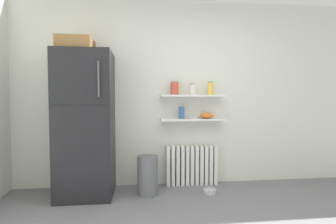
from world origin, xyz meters
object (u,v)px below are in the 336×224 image
at_px(storage_jar_0, 175,88).
at_px(trash_bin, 148,175).
at_px(pet_food_bowl, 210,191).
at_px(storage_jar_2, 210,88).
at_px(shelf_bowl, 206,115).
at_px(storage_jar_1, 193,89).
at_px(refrigerator, 85,122).
at_px(radiator, 192,165).
at_px(vase, 182,113).

distance_m(storage_jar_0, trash_bin, 1.22).
bearing_deg(pet_food_bowl, storage_jar_0, 141.45).
bearing_deg(storage_jar_2, shelf_bowl, -180.00).
distance_m(storage_jar_1, trash_bin, 1.30).
bearing_deg(refrigerator, storage_jar_0, 10.49).
xyz_separation_m(refrigerator, radiator, (1.40, 0.24, -0.65)).
bearing_deg(storage_jar_2, storage_jar_0, -180.00).
height_order(storage_jar_1, trash_bin, storage_jar_1).
height_order(refrigerator, storage_jar_2, refrigerator).
bearing_deg(storage_jar_1, radiator, 90.00).
relative_size(storage_jar_0, storage_jar_1, 1.18).
xyz_separation_m(radiator, trash_bin, (-0.63, -0.31, -0.03)).
bearing_deg(storage_jar_1, storage_jar_2, 0.00).
relative_size(refrigerator, shelf_bowl, 10.14).
bearing_deg(refrigerator, pet_food_bowl, -4.21).
distance_m(radiator, shelf_bowl, 0.73).
bearing_deg(vase, refrigerator, -170.32).
xyz_separation_m(storage_jar_0, pet_food_bowl, (0.41, -0.33, -1.34)).
distance_m(radiator, vase, 0.76).
distance_m(storage_jar_1, vase, 0.36).
relative_size(refrigerator, storage_jar_2, 10.31).
bearing_deg(trash_bin, storage_jar_2, 17.56).
relative_size(radiator, storage_jar_2, 3.81).
relative_size(shelf_bowl, trash_bin, 0.39).
xyz_separation_m(trash_bin, pet_food_bowl, (0.79, -0.05, -0.22)).
xyz_separation_m(storage_jar_2, vase, (-0.40, -0.00, -0.34)).
distance_m(refrigerator, vase, 1.27).
distance_m(storage_jar_0, storage_jar_1, 0.25).
bearing_deg(refrigerator, vase, 9.68).
bearing_deg(shelf_bowl, refrigerator, -172.42).
distance_m(refrigerator, trash_bin, 1.03).
distance_m(refrigerator, storage_jar_2, 1.72).
xyz_separation_m(refrigerator, shelf_bowl, (1.60, 0.21, 0.05)).
relative_size(vase, shelf_bowl, 0.88).
xyz_separation_m(radiator, pet_food_bowl, (0.16, -0.36, -0.25)).
relative_size(radiator, trash_bin, 1.47).
bearing_deg(storage_jar_2, storage_jar_1, -180.00).
relative_size(storage_jar_1, shelf_bowl, 0.84).
height_order(refrigerator, shelf_bowl, refrigerator).
relative_size(storage_jar_1, storage_jar_2, 0.85).
bearing_deg(pet_food_bowl, vase, 133.71).
distance_m(vase, shelf_bowl, 0.36).
bearing_deg(refrigerator, radiator, 9.83).
distance_m(storage_jar_1, shelf_bowl, 0.42).
xyz_separation_m(storage_jar_1, vase, (-0.15, 0.00, -0.32)).
xyz_separation_m(storage_jar_1, pet_food_bowl, (0.16, -0.33, -1.33)).
height_order(radiator, shelf_bowl, shelf_bowl).
height_order(storage_jar_0, shelf_bowl, storage_jar_0).
height_order(storage_jar_2, vase, storage_jar_2).
height_order(vase, pet_food_bowl, vase).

